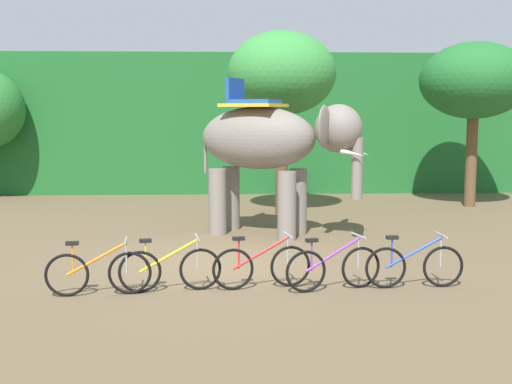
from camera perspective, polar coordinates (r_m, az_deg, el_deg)
name	(u,v)px	position (r m, az deg, el deg)	size (l,w,h in m)	color
ground_plane	(216,264)	(12.85, -3.57, -6.33)	(80.00, 80.00, 0.00)	brown
foliage_hedge	(221,123)	(26.37, -3.10, 6.11)	(36.00, 6.00, 5.09)	#1E6028
tree_center	(282,75)	(18.89, 2.29, 10.27)	(3.11, 3.11, 5.28)	brown
tree_far_left	(474,81)	(21.46, 18.65, 9.20)	(3.36, 3.36, 5.13)	brown
elephant	(271,144)	(15.52, 1.31, 4.21)	(4.15, 3.03, 3.78)	slate
bike_orange	(98,272)	(10.91, -13.71, -6.86)	(1.71, 0.52, 0.92)	black
bike_yellow	(170,269)	(10.92, -7.56, -6.70)	(1.70, 0.52, 0.92)	black
bike_red	(262,266)	(11.02, 0.51, -6.52)	(1.69, 0.52, 0.92)	black
bike_purple	(333,268)	(10.98, 6.83, -6.62)	(1.67, 0.61, 0.92)	black
bike_blue	(414,265)	(11.38, 13.75, -6.29)	(1.71, 0.52, 0.92)	black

